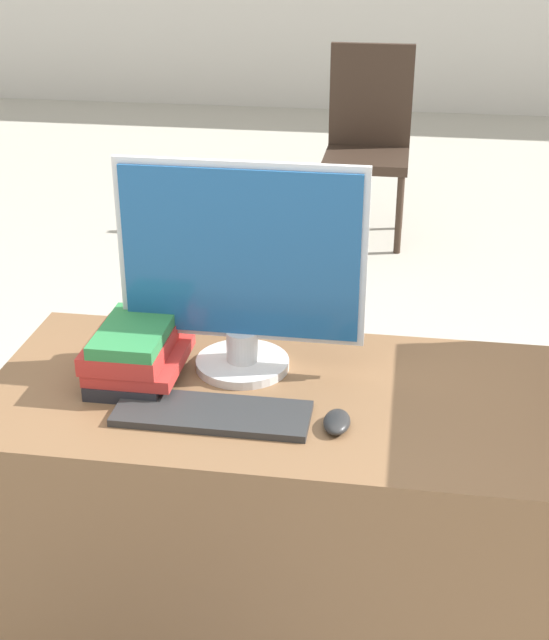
{
  "coord_description": "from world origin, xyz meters",
  "views": [
    {
      "loc": [
        0.16,
        -1.34,
        1.7
      ],
      "look_at": [
        -0.09,
        0.28,
        0.92
      ],
      "focal_mm": 50.0,
      "sensor_mm": 36.0,
      "label": 1
    }
  ],
  "objects_px": {
    "book_stack": "(134,353)",
    "keyboard": "(212,414)",
    "mouse": "(337,422)",
    "far_chair": "(368,135)",
    "monitor": "(241,268)"
  },
  "relations": [
    {
      "from": "monitor",
      "to": "keyboard",
      "type": "relative_size",
      "value": 1.35
    },
    {
      "from": "monitor",
      "to": "mouse",
      "type": "bearing_deg",
      "value": -43.49
    },
    {
      "from": "mouse",
      "to": "far_chair",
      "type": "height_order",
      "value": "far_chair"
    },
    {
      "from": "keyboard",
      "to": "book_stack",
      "type": "bearing_deg",
      "value": 146.82
    },
    {
      "from": "keyboard",
      "to": "mouse",
      "type": "distance_m",
      "value": 0.26
    },
    {
      "from": "book_stack",
      "to": "far_chair",
      "type": "xyz_separation_m",
      "value": [
        0.34,
        3.04,
        -0.25
      ]
    },
    {
      "from": "far_chair",
      "to": "book_stack",
      "type": "bearing_deg",
      "value": -89.26
    },
    {
      "from": "monitor",
      "to": "book_stack",
      "type": "xyz_separation_m",
      "value": [
        -0.22,
        -0.09,
        -0.18
      ]
    },
    {
      "from": "book_stack",
      "to": "keyboard",
      "type": "bearing_deg",
      "value": -33.18
    },
    {
      "from": "monitor",
      "to": "mouse",
      "type": "relative_size",
      "value": 5.91
    },
    {
      "from": "monitor",
      "to": "book_stack",
      "type": "distance_m",
      "value": 0.3
    },
    {
      "from": "keyboard",
      "to": "far_chair",
      "type": "distance_m",
      "value": 3.18
    },
    {
      "from": "far_chair",
      "to": "mouse",
      "type": "bearing_deg",
      "value": -80.74
    },
    {
      "from": "book_stack",
      "to": "far_chair",
      "type": "distance_m",
      "value": 3.07
    },
    {
      "from": "keyboard",
      "to": "mouse",
      "type": "height_order",
      "value": "mouse"
    }
  ]
}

